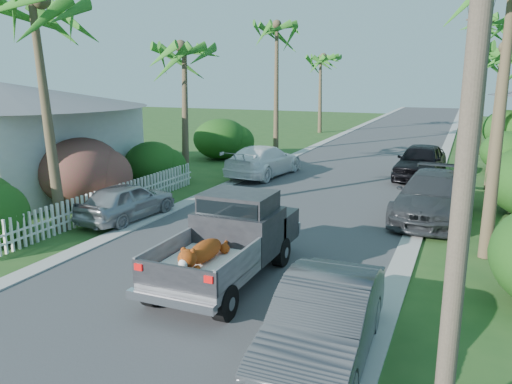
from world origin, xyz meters
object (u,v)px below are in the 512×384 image
at_px(parked_car_ln, 127,201).
at_px(palm_r_d, 488,54).
at_px(parked_car_lf, 264,161).
at_px(utility_pole_d, 474,79).
at_px(palm_r_c, 490,21).
at_px(palm_r_b, 503,49).
at_px(palm_l_b, 183,47).
at_px(parked_car_rn, 324,323).
at_px(palm_l_d, 321,57).
at_px(utility_pole_c, 474,80).
at_px(palm_l_c, 277,26).
at_px(utility_pole_b, 474,83).
at_px(parked_car_rm, 432,197).
at_px(house_left, 2,141).
at_px(parked_car_rf, 421,162).
at_px(utility_pole_a, 472,98).
at_px(pickup_truck, 234,236).
at_px(palm_l_a, 36,2).

relative_size(parked_car_ln, palm_r_d, 0.48).
distance_m(parked_car_lf, utility_pole_d, 30.65).
bearing_deg(palm_r_c, palm_r_b, -87.92).
xyz_separation_m(parked_car_ln, palm_l_b, (-1.80, 6.99, 5.49)).
height_order(parked_car_rn, palm_l_d, palm_l_d).
relative_size(utility_pole_c, utility_pole_d, 1.00).
bearing_deg(palm_r_d, palm_r_c, -91.23).
bearing_deg(parked_car_lf, palm_l_c, -67.23).
relative_size(palm_r_b, utility_pole_b, 0.80).
bearing_deg(parked_car_rm, house_left, -168.73).
bearing_deg(parked_car_ln, parked_car_rf, -122.54).
xyz_separation_m(palm_r_d, utility_pole_c, (-0.90, -12.00, -2.14)).
distance_m(parked_car_rn, utility_pole_d, 44.10).
xyz_separation_m(palm_l_b, palm_l_d, (0.30, 22.00, 0.29)).
distance_m(palm_l_d, house_left, 28.11).
height_order(parked_car_rm, palm_l_c, palm_l_c).
bearing_deg(utility_pole_d, utility_pole_a, -90.00).
xyz_separation_m(palm_r_c, utility_pole_c, (-0.60, 2.00, -3.51)).
bearing_deg(utility_pole_a, palm_r_b, 86.63).
height_order(palm_l_b, palm_l_c, palm_l_c).
bearing_deg(parked_car_rn, pickup_truck, 134.39).
bearing_deg(utility_pole_c, utility_pole_a, -90.00).
height_order(parked_car_ln, palm_l_a, palm_l_a).
bearing_deg(utility_pole_d, utility_pole_c, -90.00).
relative_size(palm_l_c, palm_r_d, 1.15).
bearing_deg(parked_car_rf, parked_car_ln, -122.53).
distance_m(pickup_truck, palm_r_c, 25.65).
distance_m(parked_car_rn, palm_r_c, 28.00).
bearing_deg(parked_car_rm, utility_pole_a, -81.15).
bearing_deg(utility_pole_b, palm_l_d, 119.95).
relative_size(parked_car_rn, parked_car_ln, 1.15).
relative_size(parked_car_rn, utility_pole_a, 0.49).
height_order(palm_l_a, house_left, palm_l_a).
distance_m(palm_r_d, house_left, 38.61).
bearing_deg(palm_l_c, parked_car_lf, -73.26).
height_order(palm_l_c, palm_r_c, palm_r_c).
bearing_deg(utility_pole_a, parked_car_rn, 150.84).
bearing_deg(palm_r_d, parked_car_lf, -111.25).
xyz_separation_m(palm_l_c, utility_pole_d, (11.60, 21.00, -3.31)).
height_order(parked_car_rm, palm_l_a, palm_l_a).
bearing_deg(palm_r_d, palm_l_c, -124.78).
bearing_deg(palm_l_b, parked_car_lf, 32.29).
height_order(palm_r_c, utility_pole_b, palm_r_c).
height_order(palm_l_d, utility_pole_c, utility_pole_c).
distance_m(palm_l_a, utility_pole_b, 15.64).
height_order(parked_car_lf, palm_l_b, palm_l_b).
distance_m(parked_car_lf, utility_pole_a, 18.87).
distance_m(parked_car_lf, palm_r_c, 17.13).
xyz_separation_m(parked_car_rm, utility_pole_c, (0.97, 18.73, 3.81)).
bearing_deg(utility_pole_d, palm_r_b, -87.95).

